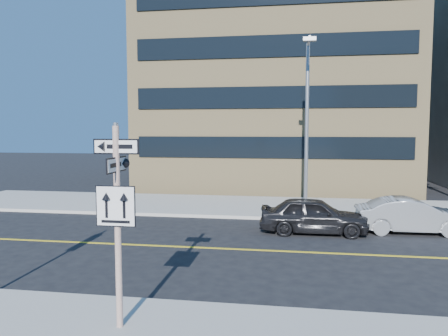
% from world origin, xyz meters
% --- Properties ---
extents(ground, '(120.00, 120.00, 0.00)m').
position_xyz_m(ground, '(0.00, 0.00, 0.00)').
color(ground, black).
rests_on(ground, ground).
extents(sign_pole, '(0.92, 0.92, 4.06)m').
position_xyz_m(sign_pole, '(0.00, -2.51, 2.44)').
color(sign_pole, silver).
rests_on(sign_pole, near_sidewalk).
extents(parked_car_a, '(1.70, 4.21, 1.43)m').
position_xyz_m(parked_car_a, '(4.21, 6.78, 0.72)').
color(parked_car_a, black).
rests_on(parked_car_a, ground).
extents(parked_car_b, '(1.58, 4.25, 1.39)m').
position_xyz_m(parked_car_b, '(8.00, 7.41, 0.69)').
color(parked_car_b, gray).
rests_on(parked_car_b, ground).
extents(streetlight_a, '(0.55, 2.25, 8.00)m').
position_xyz_m(streetlight_a, '(4.00, 10.76, 4.76)').
color(streetlight_a, gray).
rests_on(streetlight_a, far_sidewalk).
extents(building_brick, '(18.00, 18.00, 18.00)m').
position_xyz_m(building_brick, '(2.00, 25.00, 9.00)').
color(building_brick, tan).
rests_on(building_brick, ground).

